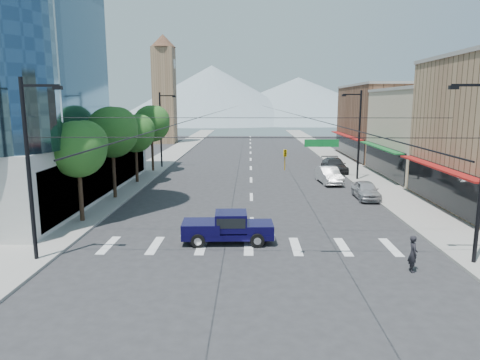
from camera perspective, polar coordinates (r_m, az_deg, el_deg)
The scene contains 20 objects.
ground at distance 22.47m, azimuth 1.67°, elevation -10.08°, with size 160.00×160.00×0.00m, color #28282B.
sidewalk_left at distance 62.68m, azimuth -9.63°, elevation 3.06°, with size 4.00×120.00×0.15m, color gray.
sidewalk_right at distance 62.75m, azimuth 12.47°, elevation 2.97°, with size 4.00×120.00×0.15m, color gray.
shop_mid at distance 49.49m, azimuth 25.45°, elevation 5.46°, with size 12.00×14.00×9.00m, color tan.
shop_far at distance 64.37m, azimuth 19.70°, elevation 7.20°, with size 12.00×18.00×10.00m, color brown.
clock_tower at distance 84.70m, azimuth -10.07°, elevation 12.07°, with size 4.80×4.80×20.40m.
mountain_left at distance 171.73m, azimuth -3.76°, elevation 11.35°, with size 80.00×80.00×22.00m, color gray.
mountain_right at distance 182.19m, azimuth 7.76°, elevation 10.59°, with size 90.00×90.00×18.00m, color gray.
tree_near at distance 29.40m, azimuth -20.53°, elevation 4.12°, with size 3.65×3.64×6.71m.
tree_midnear at distance 35.93m, azimuth -16.48°, elevation 6.33°, with size 4.09×4.09×7.52m.
tree_midfar at distance 42.67m, azimuth -13.60°, elevation 6.22°, with size 3.65×3.64×6.71m.
tree_far at distance 49.43m, azimuth -11.56°, elevation 7.52°, with size 4.09×4.09×7.52m.
signal_rig at distance 20.32m, azimuth 2.30°, elevation 1.28°, with size 21.80×0.20×9.00m.
lamp_pole_nw at distance 52.21m, azimuth -10.40°, elevation 6.98°, with size 2.00×0.25×9.00m.
lamp_pole_ne at distance 44.50m, azimuth 15.46°, elevation 6.22°, with size 2.00×0.25×9.00m.
pickup_truck at distance 24.26m, azimuth -1.70°, elevation -6.25°, with size 5.28×2.22×1.76m.
pedestrian at distance 21.80m, azimuth 22.07°, elevation -9.08°, with size 0.64×0.42×1.75m, color black.
parked_car_near at distance 36.54m, azimuth 16.44°, elevation -1.30°, with size 1.74×4.33×1.47m, color #A9A9AE.
parked_car_mid at distance 42.69m, azimuth 11.75°, elevation 0.63°, with size 1.71×4.89×1.61m, color #BABABA.
parked_car_far at distance 49.33m, azimuth 12.46°, elevation 1.90°, with size 2.30×5.65×1.64m, color #28282A.
Camera 1 is at (-0.18, -21.06, 7.83)m, focal length 32.00 mm.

